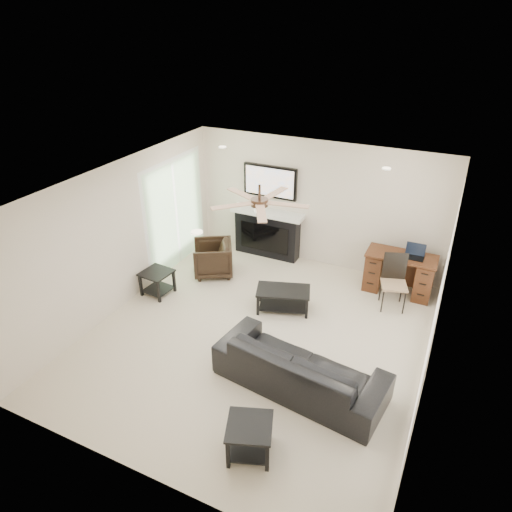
% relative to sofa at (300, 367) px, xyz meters
% --- Properties ---
extents(room_shell, '(5.50, 5.54, 2.52)m').
position_rel_sofa_xyz_m(room_shell, '(-0.81, 0.81, 1.34)').
color(room_shell, beige).
rests_on(room_shell, ground).
extents(sofa, '(2.43, 1.22, 0.68)m').
position_rel_sofa_xyz_m(sofa, '(0.00, 0.00, 0.00)').
color(sofa, black).
rests_on(sofa, ground).
extents(armchair, '(1.00, 0.99, 0.67)m').
position_rel_sofa_xyz_m(armchair, '(-2.60, 2.15, -0.00)').
color(armchair, black).
rests_on(armchair, ground).
extents(coffee_table, '(1.01, 0.76, 0.40)m').
position_rel_sofa_xyz_m(coffee_table, '(-0.90, 1.60, -0.14)').
color(coffee_table, black).
rests_on(coffee_table, ground).
extents(end_table_near, '(0.67, 0.67, 0.45)m').
position_rel_sofa_xyz_m(end_table_near, '(-0.15, -1.25, -0.11)').
color(end_table_near, black).
rests_on(end_table_near, ground).
extents(end_table_left, '(0.55, 0.55, 0.45)m').
position_rel_sofa_xyz_m(end_table_left, '(-3.15, 1.10, -0.11)').
color(end_table_left, black).
rests_on(end_table_left, ground).
extents(fireplace_unit, '(1.52, 0.34, 1.91)m').
position_rel_sofa_xyz_m(fireplace_unit, '(-1.97, 3.31, 0.62)').
color(fireplace_unit, black).
rests_on(fireplace_unit, ground).
extents(desk, '(1.22, 0.56, 0.76)m').
position_rel_sofa_xyz_m(desk, '(0.78, 3.02, 0.04)').
color(desk, '#401C10').
rests_on(desk, ground).
extents(desk_chair, '(0.53, 0.54, 0.97)m').
position_rel_sofa_xyz_m(desk_chair, '(0.78, 2.47, 0.15)').
color(desk_chair, black).
rests_on(desk_chair, ground).
extents(laptop, '(0.33, 0.24, 0.23)m').
position_rel_sofa_xyz_m(laptop, '(0.98, 3.00, 0.54)').
color(laptop, black).
rests_on(laptop, desk).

